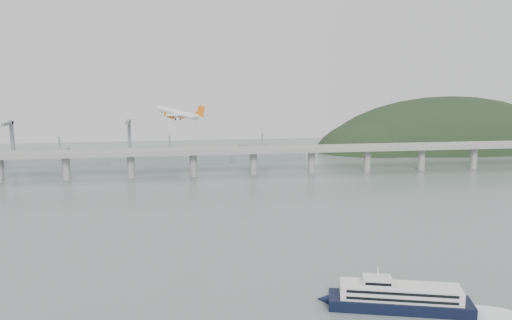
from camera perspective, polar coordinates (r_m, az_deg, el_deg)
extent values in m
plane|color=slate|center=(224.97, 2.17, -11.33)|extent=(900.00, 900.00, 0.00)
cube|color=gray|center=(413.04, -3.05, 0.98)|extent=(800.00, 22.00, 2.20)
cube|color=gray|center=(402.41, -2.90, 1.05)|extent=(800.00, 0.60, 1.80)
cube|color=gray|center=(423.11, -3.19, 1.45)|extent=(800.00, 0.60, 1.80)
cylinder|color=gray|center=(422.38, -20.87, -0.87)|extent=(6.00, 6.00, 21.00)
cylinder|color=gray|center=(414.63, -14.11, -0.72)|extent=(6.00, 6.00, 21.00)
cylinder|color=gray|center=(412.84, -7.18, -0.56)|extent=(6.00, 6.00, 21.00)
cylinder|color=gray|center=(417.08, -0.30, -0.39)|extent=(6.00, 6.00, 21.00)
cylinder|color=gray|center=(427.16, 6.35, -0.22)|extent=(6.00, 6.00, 21.00)
cylinder|color=gray|center=(442.70, 12.61, -0.05)|extent=(6.00, 6.00, 21.00)
cylinder|color=gray|center=(463.14, 18.38, 0.10)|extent=(6.00, 6.00, 21.00)
cylinder|color=gray|center=(487.87, 23.62, 0.24)|extent=(6.00, 6.00, 21.00)
ellipsoid|color=black|center=(627.52, 21.03, -0.31)|extent=(320.00, 150.00, 156.00)
ellipsoid|color=black|center=(576.29, 13.32, -0.14)|extent=(140.00, 110.00, 96.00)
ellipsoid|color=black|center=(685.53, 27.13, -0.55)|extent=(220.00, 140.00, 120.00)
cube|color=slate|center=(495.03, -21.43, -0.15)|extent=(95.67, 20.15, 8.00)
cube|color=slate|center=(496.08, -22.55, 0.73)|extent=(33.90, 15.02, 8.00)
cylinder|color=slate|center=(492.86, -21.54, 1.68)|extent=(1.60, 1.60, 14.00)
cube|color=slate|center=(477.85, -9.79, 0.04)|extent=(110.55, 21.43, 8.00)
cube|color=slate|center=(477.02, -11.14, 0.95)|extent=(39.01, 16.73, 8.00)
cylinder|color=slate|center=(475.61, -9.84, 1.94)|extent=(1.60, 1.60, 14.00)
cube|color=slate|center=(494.17, 0.72, 0.47)|extent=(85.00, 13.60, 8.00)
cube|color=slate|center=(491.71, -0.26, 1.37)|extent=(29.75, 11.90, 8.00)
cylinder|color=slate|center=(492.00, 0.72, 2.31)|extent=(1.60, 1.60, 14.00)
cube|color=slate|center=(534.71, -26.07, 1.93)|extent=(3.00, 3.00, 40.00)
cube|color=slate|center=(523.53, -26.53, 3.74)|extent=(3.00, 28.00, 3.00)
cube|color=slate|center=(512.68, -14.25, 2.31)|extent=(3.00, 3.00, 40.00)
cube|color=slate|center=(501.01, -14.44, 4.22)|extent=(3.00, 28.00, 3.00)
cube|color=black|center=(186.78, 16.06, -15.50)|extent=(49.86, 24.98, 3.88)
cone|color=black|center=(184.79, 7.69, -15.49)|extent=(5.76, 5.10, 3.88)
cube|color=silver|center=(185.02, 16.12, -14.27)|extent=(41.86, 20.91, 4.85)
cube|color=black|center=(180.08, 16.37, -14.51)|extent=(35.42, 10.64, 0.97)
cube|color=black|center=(181.01, 16.33, -15.19)|extent=(35.42, 10.64, 0.97)
cube|color=black|center=(189.01, 15.92, -13.33)|extent=(35.42, 10.64, 0.97)
cube|color=black|center=(189.90, 15.89, -13.98)|extent=(35.42, 10.64, 0.97)
cube|color=silver|center=(182.62, 13.70, -13.23)|extent=(11.24, 9.28, 2.52)
cube|color=black|center=(179.45, 13.81, -13.64)|extent=(8.41, 2.60, 0.97)
cylinder|color=silver|center=(181.47, 13.73, -12.32)|extent=(0.60, 0.60, 3.88)
ellipsoid|color=white|center=(193.39, 24.34, -15.71)|extent=(30.79, 21.36, 0.19)
cylinder|color=white|center=(312.74, -8.97, 5.35)|extent=(24.22, 20.11, 8.42)
cone|color=white|center=(321.88, -11.27, 5.89)|extent=(5.79, 5.59, 4.25)
cone|color=white|center=(303.84, -6.45, 4.84)|extent=(6.56, 5.98, 4.42)
cube|color=white|center=(312.31, -8.85, 5.14)|extent=(23.23, 30.56, 2.95)
cube|color=white|center=(304.27, -6.59, 5.01)|extent=(9.37, 11.60, 1.41)
cube|color=orange|center=(303.37, -6.33, 5.58)|extent=(4.91, 3.20, 7.15)
cylinder|color=orange|center=(317.81, -8.54, 4.96)|extent=(4.96, 4.57, 3.00)
cylinder|color=black|center=(318.96, -8.85, 5.03)|extent=(1.93, 2.18, 2.31)
cube|color=white|center=(317.68, -8.52, 5.14)|extent=(2.34, 1.68, 1.62)
cylinder|color=orange|center=(308.86, -9.69, 4.92)|extent=(4.96, 4.57, 3.00)
cylinder|color=black|center=(310.05, -10.00, 4.99)|extent=(1.93, 2.18, 2.31)
cube|color=white|center=(308.73, -9.67, 5.10)|extent=(2.34, 1.68, 1.62)
cylinder|color=black|center=(314.66, -8.63, 4.83)|extent=(0.90, 0.63, 2.42)
cylinder|color=black|center=(314.81, -8.66, 4.63)|extent=(1.29, 1.01, 1.29)
cylinder|color=black|center=(310.42, -9.17, 4.80)|extent=(0.90, 0.63, 2.42)
cylinder|color=black|center=(310.57, -9.20, 4.61)|extent=(1.29, 1.01, 1.29)
cylinder|color=black|center=(319.89, -10.78, 5.27)|extent=(0.90, 0.63, 2.42)
cylinder|color=black|center=(320.03, -10.80, 5.08)|extent=(1.29, 1.01, 1.29)
cube|color=orange|center=(325.13, -6.83, 5.33)|extent=(1.80, 1.20, 2.63)
cube|color=orange|center=(297.29, -10.37, 5.22)|extent=(1.80, 1.20, 2.63)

